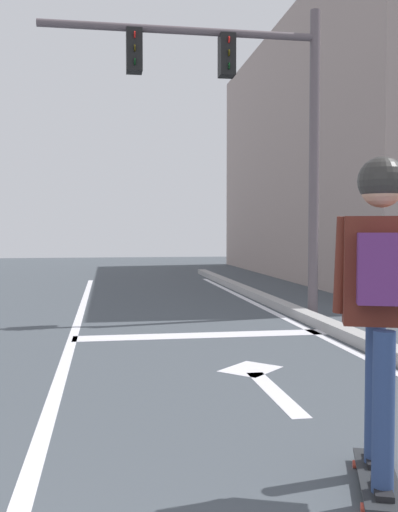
{
  "coord_description": "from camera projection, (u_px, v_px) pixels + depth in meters",
  "views": [
    {
      "loc": [
        0.43,
        -0.34,
        1.38
      ],
      "look_at": [
        1.23,
        4.61,
        1.16
      ],
      "focal_mm": 40.68,
      "sensor_mm": 36.0,
      "label": 1
    }
  ],
  "objects": [
    {
      "name": "curb_strip",
      "position": [
        368.0,
        343.0,
        6.79
      ],
      "size": [
        0.24,
        24.0,
        0.14
      ],
      "primitive_type": "cube",
      "color": "#A09D9C",
      "rests_on": "ground"
    },
    {
      "name": "traffic_signal_mast",
      "position": [
        243.0,
        100.0,
        9.11
      ],
      "size": [
        4.4,
        0.34,
        4.9
      ],
      "color": "#5F5358",
      "rests_on": "ground"
    },
    {
      "name": "lane_line_curbside",
      "position": [
        348.0,
        349.0,
        6.75
      ],
      "size": [
        0.12,
        20.0,
        0.01
      ],
      "primitive_type": "cube",
      "color": "silver",
      "rests_on": "ground"
    },
    {
      "name": "stop_bar",
      "position": [
        202.0,
        335.0,
        7.64
      ],
      "size": [
        3.36,
        0.4,
        0.01
      ],
      "primitive_type": "cube",
      "color": "silver",
      "rests_on": "ground"
    },
    {
      "name": "lane_line_center",
      "position": [
        66.0,
        359.0,
        6.24
      ],
      "size": [
        0.12,
        20.0,
        0.01
      ],
      "primitive_type": "cube",
      "color": "silver",
      "rests_on": "ground"
    },
    {
      "name": "lane_arrow_head",
      "position": [
        251.0,
        369.0,
        5.78
      ],
      "size": [
        0.71,
        0.71,
        0.01
      ],
      "primitive_type": "cube",
      "rotation": [
        0.0,
        0.0,
        0.79
      ],
      "color": "silver",
      "rests_on": "ground"
    },
    {
      "name": "lane_arrow_stem",
      "position": [
        275.0,
        392.0,
        4.94
      ],
      "size": [
        0.16,
        1.4,
        0.01
      ],
      "primitive_type": "cube",
      "color": "silver",
      "rests_on": "ground"
    },
    {
      "name": "skateboard",
      "position": [
        378.0,
        478.0,
        3.08
      ],
      "size": [
        0.46,
        0.81,
        0.07
      ],
      "color": "#25272A",
      "rests_on": "ground"
    },
    {
      "name": "skater",
      "position": [
        381.0,
        275.0,
        3.02
      ],
      "size": [
        0.45,
        0.62,
        1.69
      ],
      "color": "navy",
      "rests_on": "skateboard"
    }
  ]
}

